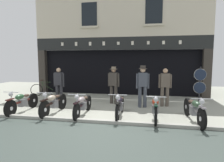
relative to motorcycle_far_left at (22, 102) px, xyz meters
name	(u,v)px	position (x,y,z in m)	size (l,w,h in m)	color
ground	(84,136)	(3.11, -1.77, -0.45)	(21.91, 22.00, 0.18)	#9EA091
shop_facade	(123,65)	(3.11, 6.24, 1.26)	(10.21, 4.42, 6.05)	black
motorcycle_far_left	(22,102)	(0.00, 0.00, 0.00)	(0.62, 2.00, 0.90)	black
motorcycle_left	(54,103)	(1.31, 0.01, 0.01)	(0.62, 2.00, 0.92)	black
motorcycle_center_left	(83,104)	(2.46, 0.00, 0.00)	(0.62, 2.02, 0.90)	black
motorcycle_center	(120,105)	(3.81, 0.12, 0.00)	(0.62, 1.94, 0.91)	black
motorcycle_center_right	(155,108)	(5.04, -0.05, 0.01)	(0.62, 1.96, 0.91)	black
motorcycle_right	(194,109)	(6.28, -0.06, 0.01)	(0.62, 2.09, 0.92)	black
salesman_left	(59,83)	(0.54, 2.07, 0.49)	(0.56, 0.26, 1.64)	#2D2D33
shopkeeper_center	(114,83)	(3.24, 2.09, 0.54)	(0.55, 0.34, 1.72)	#38332D
salesman_right	(143,84)	(4.57, 1.64, 0.58)	(0.56, 0.36, 1.78)	#3D424C
assistant_far_right	(165,85)	(5.52, 2.00, 0.50)	(0.56, 0.26, 1.66)	brown
tyre_sign_pole	(200,82)	(7.20, 3.06, 0.59)	(0.56, 0.06, 1.71)	#232328
advert_board_near	(77,67)	(0.50, 4.61, 1.19)	(0.71, 0.03, 0.91)	silver
leaning_bicycle	(46,89)	(-0.94, 3.41, -0.05)	(1.63, 0.65, 0.93)	black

